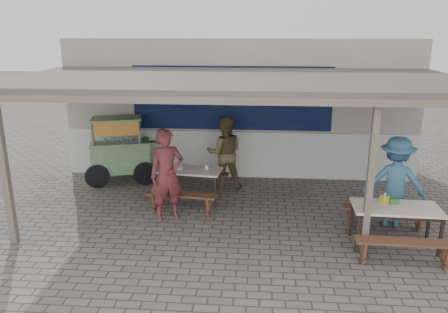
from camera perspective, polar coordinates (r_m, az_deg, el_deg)
ground at (r=8.74m, az=0.99°, el=-8.96°), size 60.00×60.00×0.00m
back_wall at (r=11.64m, az=2.16°, el=6.43°), size 9.00×1.28×3.50m
warung_roof at (r=8.84m, az=1.56°, el=9.74°), size 9.00×4.21×2.81m
table_left at (r=9.68m, az=-4.46°, el=-2.15°), size 1.43×0.81×0.75m
bench_left_street at (r=9.15m, az=-5.59°, el=-5.51°), size 1.49×0.44×0.45m
bench_left_wall at (r=10.43m, az=-3.39°, el=-2.65°), size 1.49×0.44×0.45m
table_right at (r=8.27m, az=21.56°, el=-6.62°), size 1.51×0.78×0.75m
bench_right_street at (r=7.80m, az=22.56°, el=-10.84°), size 1.60×0.33×0.45m
bench_right_wall at (r=9.01m, az=20.26°, el=-6.85°), size 1.60×0.33×0.45m
vendor_cart at (r=11.15m, az=-13.45°, el=1.17°), size 1.95×1.19×1.64m
patron_street_side at (r=8.75m, az=-7.47°, el=-2.43°), size 0.81×0.69×1.88m
patron_wall_side at (r=10.40m, az=0.08°, el=0.47°), size 0.93×0.77×1.77m
patron_right_table at (r=9.09m, az=21.44°, el=-3.06°), size 1.26×0.89×1.78m
tissue_box at (r=8.34m, az=20.23°, el=-5.25°), size 0.16×0.16×0.12m
donation_box at (r=8.33m, az=21.30°, el=-5.46°), size 0.16×0.12×0.11m
condiment_jar at (r=9.63m, az=-2.29°, el=-1.40°), size 0.08×0.08×0.09m
condiment_bowl at (r=9.69m, az=-5.80°, el=-1.52°), size 0.21×0.21×0.04m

